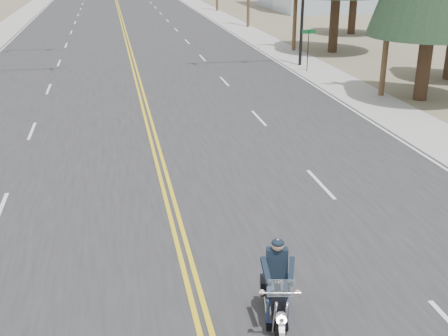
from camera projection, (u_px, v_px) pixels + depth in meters
road at (120, 13)px, 70.57m from camera, size 20.00×200.00×0.01m
sidewalk_left at (24, 15)px, 68.46m from camera, size 3.00×200.00×0.01m
sidewalk_right at (209, 11)px, 72.69m from camera, size 3.00×200.00×0.01m
street_sign at (308, 43)px, 35.32m from camera, size 0.90×0.06×2.62m
motorcyclist at (278, 288)px, 11.12m from camera, size 1.49×2.53×1.85m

